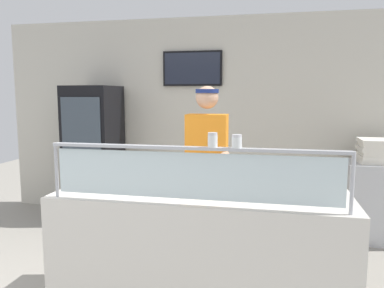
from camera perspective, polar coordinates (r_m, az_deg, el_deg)
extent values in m
plane|color=gray|center=(3.78, 3.18, -19.00)|extent=(12.00, 12.00, 0.00)
cube|color=beige|center=(5.14, 6.35, 3.70)|extent=(6.59, 0.08, 2.70)
cube|color=black|center=(5.17, 0.05, 11.26)|extent=(0.80, 0.04, 0.46)
cube|color=#1E2333|center=(5.15, 0.00, 11.28)|extent=(0.75, 0.01, 0.41)
cube|color=silver|center=(3.03, 1.39, -15.99)|extent=(2.19, 0.78, 0.95)
cylinder|color=#B2B5BC|center=(2.89, -19.68, -3.67)|extent=(0.02, 0.02, 0.39)
cylinder|color=#B2B5BC|center=(2.51, 22.93, -5.46)|extent=(0.02, 0.02, 0.39)
cube|color=silver|center=(2.52, 0.03, -4.83)|extent=(1.93, 0.01, 0.31)
cube|color=#B2B5BC|center=(2.48, 0.03, -0.62)|extent=(1.99, 0.06, 0.02)
cylinder|color=#9EA0A8|center=(2.97, 2.25, -6.68)|extent=(0.41, 0.41, 0.01)
cylinder|color=tan|center=(2.97, 2.25, -6.40)|extent=(0.39, 0.39, 0.02)
cylinder|color=#D65B2D|center=(2.97, 2.25, -6.17)|extent=(0.33, 0.33, 0.01)
cube|color=#ADAFB7|center=(2.95, 2.37, -6.16)|extent=(0.14, 0.29, 0.01)
cylinder|color=white|center=(2.45, 3.12, 0.41)|extent=(0.06, 0.06, 0.08)
cylinder|color=white|center=(2.45, 3.11, 0.14)|extent=(0.05, 0.05, 0.05)
cylinder|color=silver|center=(2.45, 3.12, 1.52)|extent=(0.06, 0.06, 0.02)
cylinder|color=white|center=(2.43, 6.73, 0.21)|extent=(0.07, 0.07, 0.07)
cylinder|color=red|center=(2.43, 6.72, -0.03)|extent=(0.06, 0.06, 0.04)
cylinder|color=silver|center=(2.43, 6.74, 1.22)|extent=(0.06, 0.06, 0.02)
cylinder|color=#23232D|center=(3.74, 0.50, -11.35)|extent=(0.13, 0.13, 0.95)
cylinder|color=#23232D|center=(3.71, 3.90, -11.56)|extent=(0.13, 0.13, 0.95)
cube|color=orange|center=(3.55, 2.25, 0.06)|extent=(0.38, 0.21, 0.55)
sphere|color=tan|center=(3.52, 2.28, 7.01)|extent=(0.21, 0.21, 0.21)
cylinder|color=navy|center=(3.52, 2.29, 7.95)|extent=(0.21, 0.21, 0.04)
cylinder|color=tan|center=(3.33, 4.65, -2.12)|extent=(0.08, 0.34, 0.08)
cube|color=black|center=(5.28, -14.44, -1.33)|extent=(0.63, 0.66, 1.79)
cube|color=#38424C|center=(4.98, -16.19, -1.50)|extent=(0.53, 0.02, 1.44)
cylinder|color=red|center=(5.15, -17.27, -0.65)|extent=(0.06, 0.06, 0.20)
cylinder|color=blue|center=(5.09, -16.18, -0.69)|extent=(0.06, 0.06, 0.20)
cylinder|color=blue|center=(5.04, -15.06, -0.73)|extent=(0.06, 0.06, 0.20)
cylinder|color=green|center=(4.99, -13.92, -0.78)|extent=(0.06, 0.06, 0.20)
cube|color=#B7BABF|center=(4.92, 25.83, -7.75)|extent=(0.70, 0.55, 0.91)
cube|color=silver|center=(4.82, 26.03, -2.27)|extent=(0.42, 0.42, 0.04)
cube|color=silver|center=(4.82, 26.06, -1.74)|extent=(0.42, 0.42, 0.04)
cube|color=silver|center=(4.81, 26.30, -1.21)|extent=(0.42, 0.42, 0.04)
cube|color=silver|center=(4.80, 26.10, -0.68)|extent=(0.41, 0.41, 0.04)
cube|color=silver|center=(4.80, 26.35, -0.15)|extent=(0.42, 0.42, 0.04)
cube|color=silver|center=(4.79, 26.22, 0.39)|extent=(0.41, 0.41, 0.04)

